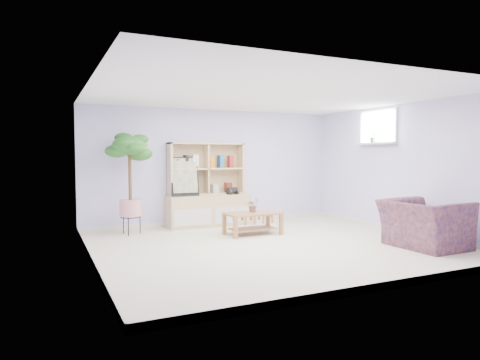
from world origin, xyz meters
name	(u,v)px	position (x,y,z in m)	size (l,w,h in m)	color
floor	(272,246)	(0.00, 0.00, 0.00)	(5.50, 5.00, 0.01)	beige
ceiling	(273,95)	(0.00, 0.00, 2.40)	(5.50, 5.00, 0.01)	white
walls	(272,171)	(0.00, 0.00, 1.20)	(5.51, 5.01, 2.40)	silver
baseboard	(272,243)	(0.00, 0.00, 0.05)	(5.50, 5.00, 0.10)	silver
window	(378,127)	(2.73, 0.60, 2.00)	(0.10, 0.98, 0.68)	white
window_sill	(376,143)	(2.67, 0.60, 1.68)	(0.14, 1.00, 0.04)	silver
storage_unit	(208,184)	(-0.24, 2.24, 0.85)	(1.70, 0.57, 1.70)	#D1B28C
poster	(185,177)	(-0.75, 2.21, 1.03)	(0.56, 0.13, 0.78)	yellow
toy_truck	(232,190)	(0.26, 2.14, 0.72)	(0.30, 0.21, 0.16)	black
coffee_table	(253,223)	(0.16, 1.00, 0.20)	(0.99, 0.54, 0.40)	#976242
table_plant	(253,205)	(0.18, 1.05, 0.53)	(0.23, 0.20, 0.26)	#26622A
floor_tree	(130,184)	(-1.87, 1.94, 0.93)	(0.69, 0.69, 1.87)	#155110
armchair	(424,221)	(2.10, -1.13, 0.42)	(1.15, 1.00, 0.85)	#111340
sill_plant	(373,137)	(2.67, 0.68, 1.81)	(0.12, 0.10, 0.22)	#155110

